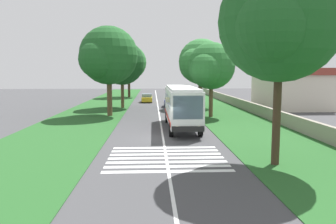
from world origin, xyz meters
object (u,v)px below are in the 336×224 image
object	(u,v)px
trailing_car_1	(147,98)
roadside_tree_left_2	(128,63)
roadside_tree_left_1	(108,57)
roadside_tree_right_0	(278,23)
coach_bus	(182,105)
roadside_tree_right_2	(210,67)
utility_pole	(199,79)
roadside_building	(290,88)
trailing_car_0	(171,102)
roadside_tree_left_0	(120,64)
roadside_tree_right_1	(200,63)

from	to	relation	value
trailing_car_1	roadside_tree_left_2	world-z (taller)	roadside_tree_left_2
roadside_tree_left_1	roadside_tree_right_0	bearing A→B (deg)	-151.46
coach_bus	roadside_tree_right_0	size ratio (longest dim) A/B	1.03
coach_bus	roadside_tree_right_2	size ratio (longest dim) A/B	1.35
utility_pole	roadside_building	distance (m)	15.18
trailing_car_0	roadside_tree_left_2	distance (m)	21.86
roadside_tree_left_0	roadside_tree_right_0	bearing A→B (deg)	-159.85
roadside_tree_left_1	coach_bus	bearing A→B (deg)	-139.86
trailing_car_1	roadside_building	xyz separation A→B (m)	(-9.74, -20.60, 2.17)
trailing_car_1	roadside_tree_left_2	xyz separation A→B (m)	(11.50, 3.96, 6.18)
trailing_car_0	roadside_tree_left_0	world-z (taller)	roadside_tree_left_0
coach_bus	utility_pole	size ratio (longest dim) A/B	1.39
roadside_tree_right_1	utility_pole	size ratio (longest dim) A/B	1.20
roadside_tree_left_0	roadside_tree_right_1	xyz separation A→B (m)	(-0.06, -11.14, 0.14)
roadside_tree_right_0	utility_pole	xyz separation A→B (m)	(23.59, 0.74, -3.33)
roadside_tree_left_0	trailing_car_1	bearing A→B (deg)	-20.44
roadside_tree_left_1	roadside_building	distance (m)	26.38
trailing_car_1	roadside_tree_left_0	bearing A→B (deg)	159.56
roadside_tree_left_1	roadside_tree_right_0	world-z (taller)	roadside_tree_right_0
roadside_tree_left_1	utility_pole	distance (m)	11.38
trailing_car_0	roadside_building	bearing A→B (deg)	-95.62
trailing_car_1	roadside_tree_right_0	world-z (taller)	roadside_tree_right_0
roadside_tree_left_2	roadside_tree_right_1	distance (m)	23.98
trailing_car_0	roadside_tree_left_0	size ratio (longest dim) A/B	0.46
roadside_tree_right_1	roadside_building	bearing A→B (deg)	-91.14
trailing_car_0	roadside_tree_left_1	bearing A→B (deg)	142.05
trailing_car_1	roadside_building	bearing A→B (deg)	-115.31
roadside_tree_left_1	roadside_tree_left_2	world-z (taller)	roadside_tree_left_2
roadside_tree_right_2	roadside_tree_right_0	bearing A→B (deg)	-179.65
trailing_car_0	roadside_tree_left_1	distance (m)	13.95
trailing_car_1	roadside_tree_right_0	xyz separation A→B (m)	(-39.30, -7.45, 6.87)
trailing_car_0	roadside_tree_right_0	size ratio (longest dim) A/B	0.40
roadside_tree_left_0	roadside_building	distance (m)	24.34
trailing_car_1	roadside_tree_left_0	distance (m)	11.47
roadside_tree_left_2	roadside_tree_right_2	distance (m)	33.10
roadside_tree_left_0	roadside_tree_right_1	distance (m)	11.14
trailing_car_1	roadside_tree_right_0	distance (m)	40.58
roadside_tree_left_0	roadside_tree_right_2	distance (m)	14.88
roadside_tree_right_0	utility_pole	bearing A→B (deg)	1.80
roadside_building	roadside_tree_left_1	bearing A→B (deg)	108.38
roadside_building	coach_bus	bearing A→B (deg)	135.45
utility_pole	roadside_tree_right_0	bearing A→B (deg)	-178.20
utility_pole	trailing_car_1	bearing A→B (deg)	23.12
roadside_tree_right_0	utility_pole	size ratio (longest dim) A/B	1.35
roadside_tree_right_0	trailing_car_0	bearing A→B (deg)	7.08
roadside_tree_left_0	roadside_tree_left_1	xyz separation A→B (m)	(-8.54, 0.64, 0.56)
coach_bus	roadside_tree_left_0	bearing A→B (deg)	21.75
roadside_tree_left_1	roadside_tree_right_0	distance (m)	24.30
roadside_tree_left_0	roadside_building	world-z (taller)	roadside_tree_left_0
trailing_car_0	roadside_tree_right_1	distance (m)	7.11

